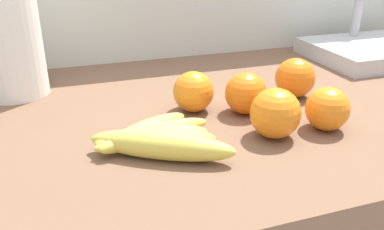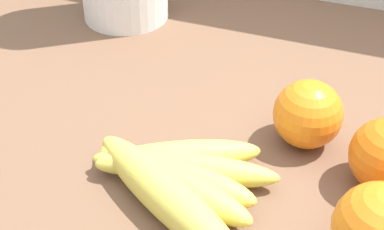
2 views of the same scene
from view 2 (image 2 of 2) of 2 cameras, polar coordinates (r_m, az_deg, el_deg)
wall_back at (r=1.06m, az=17.46°, el=0.39°), size 2.32×0.06×1.30m
banana_bunch at (r=0.54m, az=-1.82°, el=-6.47°), size 0.21×0.18×0.04m
orange_front at (r=0.50m, az=18.54°, el=-10.96°), size 0.08×0.08×0.08m
orange_center at (r=0.60m, az=11.67°, el=0.09°), size 0.07×0.07×0.07m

